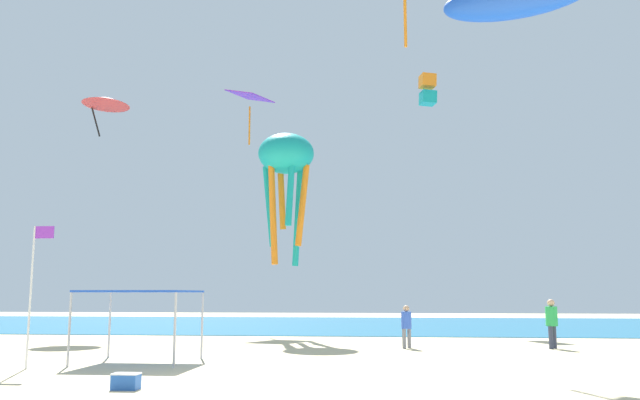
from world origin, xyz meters
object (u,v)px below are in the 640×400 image
(banner_flag, at_px, (34,283))
(kite_delta_red, at_px, (106,101))
(kite_diamond_purple, at_px, (250,99))
(kite_octopus_teal, at_px, (286,160))
(canopy_tent, at_px, (141,294))
(person_near_tent, at_px, (406,323))
(cooler_box, at_px, (126,381))
(person_leftmost, at_px, (552,320))
(kite_box_orange, at_px, (428,90))

(banner_flag, distance_m, kite_delta_red, 20.23)
(kite_diamond_purple, bearing_deg, kite_octopus_teal, -130.17)
(canopy_tent, relative_size, person_near_tent, 1.96)
(canopy_tent, height_order, kite_delta_red, kite_delta_red)
(person_near_tent, xyz_separation_m, cooler_box, (-6.42, -11.33, -0.78))
(canopy_tent, xyz_separation_m, kite_diamond_purple, (-1.06, 20.04, 12.46))
(person_leftmost, distance_m, kite_box_orange, 20.52)
(person_near_tent, distance_m, kite_diamond_purple, 21.66)
(person_near_tent, distance_m, banner_flag, 13.33)
(kite_octopus_teal, relative_size, kite_delta_red, 1.76)
(kite_box_orange, bearing_deg, kite_diamond_purple, -100.36)
(kite_octopus_teal, distance_m, kite_box_orange, 14.03)
(person_near_tent, relative_size, kite_diamond_purple, 0.46)
(cooler_box, xyz_separation_m, kite_box_orange, (8.51, 26.37, 14.88))
(canopy_tent, distance_m, cooler_box, 6.00)
(canopy_tent, bearing_deg, kite_diamond_purple, 93.02)
(cooler_box, relative_size, kite_diamond_purple, 0.16)
(kite_delta_red, bearing_deg, cooler_box, -28.56)
(person_near_tent, xyz_separation_m, person_leftmost, (5.50, 0.39, 0.14))
(kite_diamond_purple, bearing_deg, canopy_tent, -150.24)
(banner_flag, height_order, cooler_box, banner_flag)
(kite_box_orange, distance_m, kite_delta_red, 19.71)
(kite_octopus_teal, bearing_deg, canopy_tent, -36.54)
(cooler_box, xyz_separation_m, kite_diamond_purple, (-2.89, 25.43, 14.34))
(banner_flag, distance_m, kite_diamond_purple, 25.18)
(cooler_box, bearing_deg, kite_diamond_purple, 96.49)
(kite_box_orange, bearing_deg, banner_flag, -44.08)
(person_near_tent, relative_size, cooler_box, 2.84)
(kite_diamond_purple, bearing_deg, person_near_tent, -119.81)
(person_leftmost, relative_size, kite_delta_red, 0.51)
(banner_flag, xyz_separation_m, kite_box_orange, (12.73, 22.95, 12.69))
(person_near_tent, distance_m, kite_delta_red, 21.89)
(banner_flag, relative_size, cooler_box, 6.94)
(canopy_tent, height_order, banner_flag, banner_flag)
(kite_octopus_teal, relative_size, kite_box_orange, 3.26)
(kite_delta_red, bearing_deg, person_near_tent, 7.50)
(banner_flag, height_order, kite_box_orange, kite_box_orange)
(kite_box_orange, bearing_deg, kite_delta_red, -85.35)
(cooler_box, xyz_separation_m, kite_octopus_teal, (0.88, 16.57, 8.35))
(canopy_tent, height_order, cooler_box, canopy_tent)
(person_near_tent, bearing_deg, kite_box_orange, 35.56)
(kite_octopus_teal, height_order, kite_diamond_purple, kite_diamond_purple)
(kite_box_orange, bearing_deg, person_leftmost, -2.00)
(kite_delta_red, bearing_deg, person_leftmost, 14.58)
(person_near_tent, xyz_separation_m, kite_delta_red, (-16.33, 8.42, 11.89))
(canopy_tent, xyz_separation_m, person_near_tent, (8.25, 5.94, -1.10))
(kite_diamond_purple, bearing_deg, kite_box_orange, -58.54)
(person_leftmost, bearing_deg, kite_octopus_teal, 101.72)
(kite_delta_red, bearing_deg, canopy_tent, -25.86)
(banner_flag, relative_size, kite_octopus_teal, 0.61)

